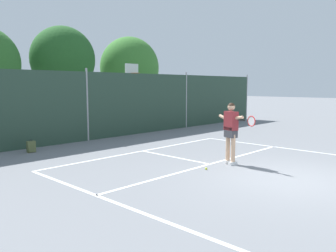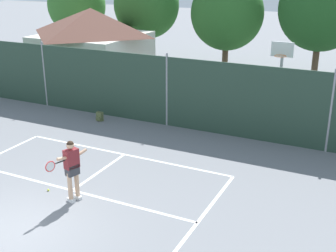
% 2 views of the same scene
% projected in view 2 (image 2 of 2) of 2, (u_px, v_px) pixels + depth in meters
% --- Properties ---
extents(ground_plane, '(120.00, 120.00, 0.00)m').
position_uv_depth(ground_plane, '(13.00, 232.00, 11.34)').
color(ground_plane, slate).
extents(court_markings, '(8.30, 11.10, 0.01)m').
position_uv_depth(court_markings, '(30.00, 220.00, 11.89)').
color(court_markings, white).
rests_on(court_markings, ground).
extents(chainlink_fence, '(26.09, 0.09, 3.10)m').
position_uv_depth(chainlink_fence, '(167.00, 92.00, 18.44)').
color(chainlink_fence, '#284233').
rests_on(chainlink_fence, ground).
extents(basketball_hoop, '(0.90, 0.67, 3.55)m').
position_uv_depth(basketball_hoop, '(280.00, 72.00, 18.12)').
color(basketball_hoop, '#9E9EA3').
rests_on(basketball_hoop, ground).
extents(clubhouse_building, '(5.74, 5.66, 4.21)m').
position_uv_depth(clubhouse_building, '(92.00, 45.00, 25.09)').
color(clubhouse_building, silver).
rests_on(clubhouse_building, ground).
extents(treeline_backdrop, '(27.08, 4.60, 6.52)m').
position_uv_depth(treeline_backdrop, '(257.00, 12.00, 25.46)').
color(treeline_backdrop, brown).
rests_on(treeline_backdrop, ground).
extents(tennis_player, '(0.37, 1.42, 1.85)m').
position_uv_depth(tennis_player, '(72.00, 166.00, 12.49)').
color(tennis_player, silver).
rests_on(tennis_player, ground).
extents(tennis_ball, '(0.07, 0.07, 0.07)m').
position_uv_depth(tennis_ball, '(48.00, 190.00, 13.39)').
color(tennis_ball, '#CCE033').
rests_on(tennis_ball, ground).
extents(backpack_olive, '(0.30, 0.27, 0.46)m').
position_uv_depth(backpack_olive, '(100.00, 117.00, 19.38)').
color(backpack_olive, '#566038').
rests_on(backpack_olive, ground).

